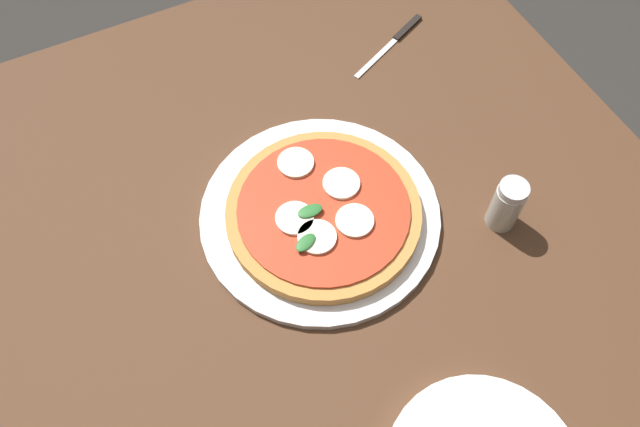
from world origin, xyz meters
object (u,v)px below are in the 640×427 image
dining_table (334,312)px  serving_tray (320,215)px  pepper_shaker (507,205)px  knife (397,38)px  pizza (323,212)px

dining_table → serving_tray: serving_tray is taller
pepper_shaker → knife: bearing=-7.7°
serving_tray → knife: size_ratio=2.00×
dining_table → pizza: pizza is taller
pizza → knife: bearing=-46.0°
dining_table → knife: (0.36, -0.30, 0.10)m
pepper_shaker → serving_tray: bearing=62.2°
pepper_shaker → dining_table: bearing=85.9°
serving_tray → knife: 0.38m
knife → pepper_shaker: bearing=172.3°
pizza → pepper_shaker: (-0.11, -0.22, 0.02)m
serving_tray → pepper_shaker: bearing=-117.8°
dining_table → pizza: bearing=-17.1°
knife → pepper_shaker: 0.38m
knife → pepper_shaker: (-0.38, 0.05, 0.04)m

